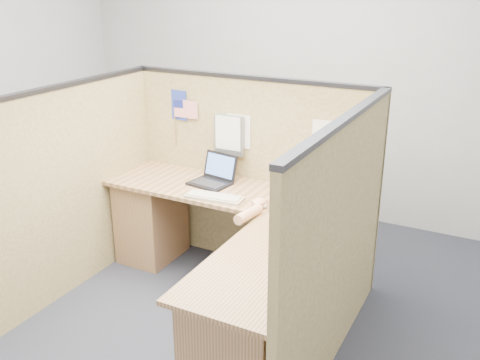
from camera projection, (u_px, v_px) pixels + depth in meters
The scene contains 13 objects.
floor at pixel (185, 322), 3.65m from camera, with size 5.00×5.00×0.00m, color black.
wall_back at pixel (310, 70), 5.03m from camera, with size 5.00×5.00×0.00m, color #A2A4A8.
cubicle_partitions at pixel (214, 197), 3.73m from camera, with size 2.06×1.83×1.53m.
l_desk at pixel (228, 259), 3.67m from camera, with size 1.95×1.75×0.73m.
laptop at pixel (213, 176), 4.09m from camera, with size 0.33×0.33×0.21m.
keyboard at pixel (214, 197), 3.79m from camera, with size 0.43×0.19×0.03m.
mouse at pixel (259, 205), 3.64m from camera, with size 0.10×0.06×0.04m, color silver.
hand_forearm at pixel (252, 210), 3.52m from camera, with size 0.10×0.37×0.08m.
blue_poster at pixel (178, 105), 4.30m from camera, with size 0.18×0.00×0.24m, color #22359D.
american_flag at pixel (183, 111), 4.28m from camera, with size 0.22×0.01×0.39m.
file_holder at pixel (229, 135), 4.13m from camera, with size 0.24×0.05×0.31m.
paper_left at pixel (238, 131), 4.11m from camera, with size 0.20×0.00×0.26m, color white.
paper_right at pixel (326, 139), 3.79m from camera, with size 0.21×0.00×0.26m, color white.
Camera 1 is at (1.76, -2.55, 2.18)m, focal length 40.00 mm.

